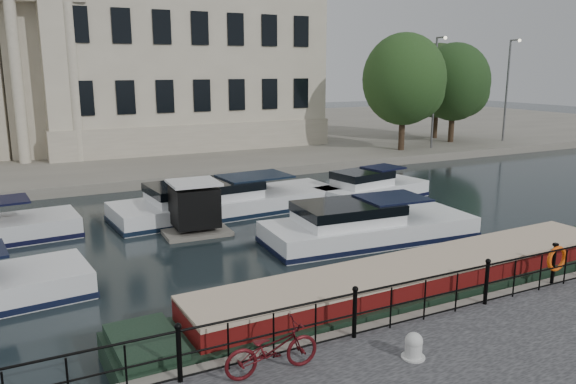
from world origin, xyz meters
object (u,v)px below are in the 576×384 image
object	(u,v)px
bicycle	(272,349)
harbour_hut	(195,210)
mooring_bollard	(414,346)
life_ring_post	(556,259)
narrowboat	(420,290)

from	to	relation	value
bicycle	harbour_hut	world-z (taller)	harbour_hut
mooring_bollard	life_ring_post	xyz separation A→B (m)	(6.10, 1.41, 0.48)
mooring_bollard	narrowboat	bearing A→B (deg)	47.82
harbour_hut	life_ring_post	bearing A→B (deg)	-56.03
bicycle	life_ring_post	world-z (taller)	life_ring_post
bicycle	harbour_hut	bearing A→B (deg)	-8.78
narrowboat	bicycle	bearing A→B (deg)	-159.48
narrowboat	harbour_hut	distance (m)	10.06
mooring_bollard	harbour_hut	xyz separation A→B (m)	(-0.70, 12.56, 0.14)
mooring_bollard	life_ring_post	size ratio (longest dim) A/B	0.47
narrowboat	life_ring_post	bearing A→B (deg)	-30.20
life_ring_post	harbour_hut	bearing A→B (deg)	121.39
bicycle	life_ring_post	size ratio (longest dim) A/B	1.66
harbour_hut	bicycle	bearing A→B (deg)	-97.93
mooring_bollard	narrowboat	distance (m)	4.29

